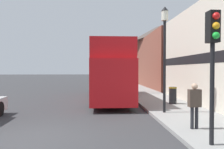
# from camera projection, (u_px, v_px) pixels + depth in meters

# --- Properties ---
(ground_plane) EXTENTS (144.00, 144.00, 0.00)m
(ground_plane) POSITION_uv_depth(u_px,v_px,m) (81.00, 87.00, 27.85)
(ground_plane) COLOR #333335
(sidewalk) EXTENTS (3.16, 108.00, 0.14)m
(sidewalk) POSITION_uv_depth(u_px,v_px,m) (133.00, 88.00, 25.25)
(sidewalk) COLOR gray
(sidewalk) RESTS_ON ground_plane
(brick_terrace_rear) EXTENTS (6.00, 25.24, 8.53)m
(brick_terrace_rear) POSITION_uv_depth(u_px,v_px,m) (157.00, 56.00, 32.34)
(brick_terrace_rear) COLOR brown
(brick_terrace_rear) RESTS_ON ground_plane
(tour_bus) EXTENTS (2.49, 9.90, 3.88)m
(tour_bus) POSITION_uv_depth(u_px,v_px,m) (109.00, 75.00, 15.69)
(tour_bus) COLOR red
(tour_bus) RESTS_ON ground_plane
(parked_car_ahead_of_bus) EXTENTS (1.86, 3.99, 1.39)m
(parked_car_ahead_of_bus) POSITION_uv_depth(u_px,v_px,m) (111.00, 84.00, 23.93)
(parked_car_ahead_of_bus) COLOR black
(parked_car_ahead_of_bus) RESTS_ON ground_plane
(pedestrian_nearest) EXTENTS (0.41, 0.23, 1.58)m
(pedestrian_nearest) POSITION_uv_depth(u_px,v_px,m) (194.00, 101.00, 7.53)
(pedestrian_nearest) COLOR #232328
(pedestrian_nearest) RESTS_ON sidewalk
(traffic_signal) EXTENTS (0.28, 0.42, 3.63)m
(traffic_signal) POSITION_uv_depth(u_px,v_px,m) (213.00, 47.00, 5.87)
(traffic_signal) COLOR black
(traffic_signal) RESTS_ON sidewalk
(lamp_post_nearest) EXTENTS (0.35, 0.35, 5.06)m
(lamp_post_nearest) POSITION_uv_depth(u_px,v_px,m) (165.00, 40.00, 10.41)
(lamp_post_nearest) COLOR black
(lamp_post_nearest) RESTS_ON sidewalk
(lamp_post_second) EXTENTS (0.35, 0.35, 4.71)m
(lamp_post_second) POSITION_uv_depth(u_px,v_px,m) (134.00, 56.00, 18.85)
(lamp_post_second) COLOR black
(lamp_post_second) RESTS_ON sidewalk
(litter_bin) EXTENTS (0.48, 0.48, 1.01)m
(litter_bin) POSITION_uv_depth(u_px,v_px,m) (173.00, 95.00, 13.08)
(litter_bin) COLOR black
(litter_bin) RESTS_ON sidewalk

